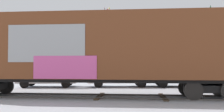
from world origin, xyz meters
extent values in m
plane|color=#B2B5BC|center=(0.00, 0.00, 0.00)|extent=(260.00, 260.00, 0.00)
cube|color=#4C4742|center=(-1.21, -0.72, 0.04)|extent=(59.86, 4.24, 0.08)
cube|color=#4C4742|center=(-1.11, 0.72, 0.04)|extent=(59.86, 4.24, 0.08)
cube|color=#423323|center=(-0.70, -0.03, 0.04)|extent=(0.41, 2.51, 0.07)
cube|color=#423323|center=(2.60, -0.26, 0.04)|extent=(0.41, 2.51, 0.07)
cube|color=brown|center=(-1.16, 0.00, 2.65)|extent=(17.41, 4.03, 3.30)
cube|color=#2D2823|center=(-1.16, 0.00, 4.42)|extent=(16.38, 1.53, 0.24)
cube|color=#999999|center=(-3.18, -1.30, 2.73)|extent=(3.79, 0.29, 1.81)
cube|color=#CC4C8C|center=(-2.26, -1.37, 1.58)|extent=(3.07, 0.24, 1.10)
cube|color=black|center=(-1.16, 0.00, 0.90)|extent=(16.98, 2.73, 0.20)
cylinder|color=black|center=(-6.22, 1.07, 0.46)|extent=(0.93, 0.18, 0.92)
cube|color=black|center=(4.80, -0.41, 0.51)|extent=(2.18, 1.42, 0.36)
cylinder|color=black|center=(3.90, -1.07, 0.46)|extent=(0.93, 0.18, 0.92)
cylinder|color=black|center=(4.00, 0.37, 0.46)|extent=(0.93, 0.18, 0.92)
cylinder|color=black|center=(5.69, 0.25, 0.46)|extent=(0.93, 0.18, 0.92)
cylinder|color=silver|center=(-0.57, 11.23, 3.63)|extent=(0.12, 0.12, 7.26)
sphere|color=#D8CC66|center=(-0.57, 11.23, 7.34)|extent=(0.18, 0.18, 0.18)
cube|color=red|center=(-0.79, 10.56, 6.77)|extent=(0.43, 1.23, 0.79)
cube|color=white|center=(-0.89, 10.25, 6.77)|extent=(0.24, 0.62, 0.79)
cube|color=silver|center=(0.00, 60.95, 6.14)|extent=(156.97, 38.17, 12.29)
cube|color=brown|center=(-11.50, 49.50, 13.72)|extent=(6.07, 4.96, 2.86)
cone|color=#193D23|center=(24.72, 49.91, 14.74)|extent=(2.45, 2.45, 4.91)
cube|color=#B7BABF|center=(-4.99, 5.24, 0.67)|extent=(4.43, 2.04, 0.70)
cube|color=#2D333D|center=(-5.26, 5.22, 1.36)|extent=(1.98, 1.70, 0.66)
cylinder|color=black|center=(-3.58, 6.17, 0.32)|extent=(0.65, 0.26, 0.64)
cylinder|color=black|center=(-3.47, 4.51, 0.32)|extent=(0.65, 0.26, 0.64)
cylinder|color=black|center=(-6.52, 5.97, 0.32)|extent=(0.65, 0.26, 0.64)
cylinder|color=black|center=(-6.40, 4.31, 0.32)|extent=(0.65, 0.26, 0.64)
cube|color=silver|center=(0.40, 5.55, 0.65)|extent=(4.75, 2.02, 0.67)
cube|color=#2D333D|center=(0.19, 5.54, 1.31)|extent=(2.19, 1.68, 0.63)
cylinder|color=black|center=(1.92, 6.47, 0.32)|extent=(0.65, 0.26, 0.64)
cylinder|color=black|center=(2.03, 4.84, 0.32)|extent=(0.65, 0.26, 0.64)
cylinder|color=black|center=(-1.23, 6.27, 0.32)|extent=(0.65, 0.26, 0.64)
cylinder|color=black|center=(-1.13, 4.63, 0.32)|extent=(0.65, 0.26, 0.64)
cube|color=black|center=(5.09, 5.68, 0.70)|extent=(4.46, 1.88, 0.76)
cube|color=#2D333D|center=(4.77, 5.68, 1.45)|extent=(2.45, 1.68, 0.75)
cylinder|color=black|center=(6.61, 6.56, 0.32)|extent=(0.64, 0.22, 0.64)
cylinder|color=black|center=(6.61, 4.79, 0.32)|extent=(0.64, 0.22, 0.64)
cylinder|color=black|center=(3.58, 6.57, 0.32)|extent=(0.64, 0.22, 0.64)
cylinder|color=black|center=(3.58, 4.80, 0.32)|extent=(0.64, 0.22, 0.64)
camera|label=1|loc=(0.24, -12.63, 1.75)|focal=38.21mm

